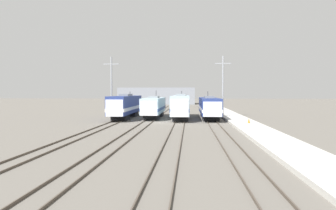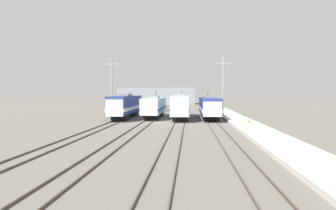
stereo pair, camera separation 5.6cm
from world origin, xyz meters
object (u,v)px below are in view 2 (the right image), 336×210
(locomotive_center_right, at_px, (181,106))
(traffic_cone, at_px, (249,121))
(locomotive_far_right, at_px, (209,107))
(catenary_tower_left, at_px, (111,86))
(catenary_tower_right, at_px, (223,86))
(locomotive_far_left, at_px, (125,106))
(locomotive_center_left, at_px, (154,107))

(locomotive_center_right, relative_size, traffic_cone, 26.85)
(locomotive_far_right, height_order, catenary_tower_left, catenary_tower_left)
(catenary_tower_right, bearing_deg, catenary_tower_left, 180.00)
(catenary_tower_right, bearing_deg, locomotive_far_left, -173.54)
(locomotive_far_right, bearing_deg, catenary_tower_left, 175.10)
(locomotive_center_left, distance_m, locomotive_far_right, 9.93)
(locomotive_center_left, xyz_separation_m, catenary_tower_left, (-7.93, 0.74, 3.79))
(catenary_tower_left, relative_size, catenary_tower_right, 1.00)
(locomotive_center_right, bearing_deg, locomotive_far_right, 10.10)
(catenary_tower_left, height_order, traffic_cone, catenary_tower_left)
(locomotive_far_left, distance_m, locomotive_far_right, 14.86)
(locomotive_center_left, bearing_deg, traffic_cone, -40.83)
(locomotive_far_left, relative_size, locomotive_center_left, 1.13)
(catenary_tower_left, xyz_separation_m, traffic_cone, (22.62, -13.44, -5.16))
(catenary_tower_left, bearing_deg, catenary_tower_right, 0.00)
(locomotive_center_left, distance_m, catenary_tower_left, 8.82)
(catenary_tower_left, bearing_deg, locomotive_far_left, -33.42)
(catenary_tower_right, bearing_deg, locomotive_center_left, -176.59)
(catenary_tower_right, xyz_separation_m, traffic_cone, (2.26, -13.44, -5.16))
(locomotive_center_left, distance_m, catenary_tower_right, 13.02)
(locomotive_center_right, relative_size, catenary_tower_right, 1.61)
(locomotive_center_right, bearing_deg, catenary_tower_left, 169.40)
(locomotive_far_left, height_order, locomotive_center_right, locomotive_center_right)
(locomotive_far_left, distance_m, catenary_tower_right, 17.87)
(locomotive_far_left, height_order, catenary_tower_right, catenary_tower_right)
(locomotive_far_left, bearing_deg, traffic_cone, -30.28)
(locomotive_center_right, relative_size, catenary_tower_left, 1.61)
(locomotive_center_right, height_order, catenary_tower_left, catenary_tower_left)
(locomotive_far_left, distance_m, traffic_cone, 22.80)
(catenary_tower_right, bearing_deg, traffic_cone, -80.46)
(locomotive_far_left, xyz_separation_m, catenary_tower_right, (17.39, 1.97, 3.61))
(catenary_tower_left, bearing_deg, locomotive_far_right, -4.90)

